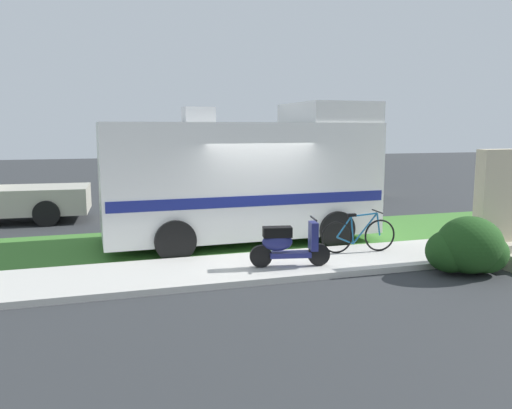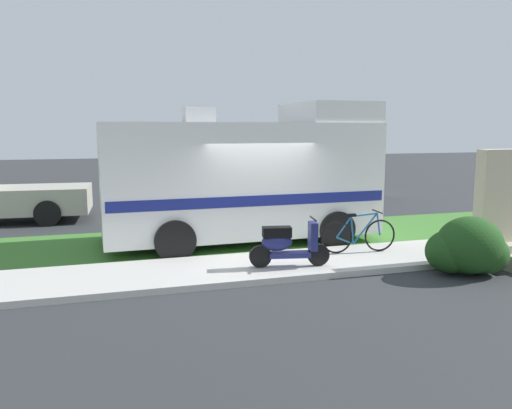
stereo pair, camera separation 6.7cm
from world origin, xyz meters
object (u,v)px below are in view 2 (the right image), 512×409
at_px(scooter, 287,244).
at_px(pickup_truck_far, 327,173).
at_px(bottle_green, 480,241).
at_px(motorhome_rv, 243,177).
at_px(bicycle, 358,235).

relative_size(scooter, pickup_truck_far, 0.29).
height_order(scooter, bottle_green, scooter).
relative_size(motorhome_rv, bicycle, 3.84).
bearing_deg(bottle_green, bicycle, 176.08).
height_order(bicycle, bottle_green, bicycle).
xyz_separation_m(scooter, bottle_green, (4.97, 0.42, -0.35)).
bearing_deg(pickup_truck_far, scooter, -118.42).
bearing_deg(scooter, pickup_truck_far, 61.58).
xyz_separation_m(motorhome_rv, pickup_truck_far, (5.79, 7.71, -0.68)).
xyz_separation_m(scooter, pickup_truck_far, (5.69, 10.51, 0.39)).
height_order(motorhome_rv, bottle_green, motorhome_rv).
bearing_deg(bicycle, scooter, -161.77).
xyz_separation_m(motorhome_rv, scooter, (0.10, -2.81, -1.07)).
xyz_separation_m(motorhome_rv, bicycle, (2.01, -2.18, -1.13)).
bearing_deg(scooter, motorhome_rv, 92.11).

